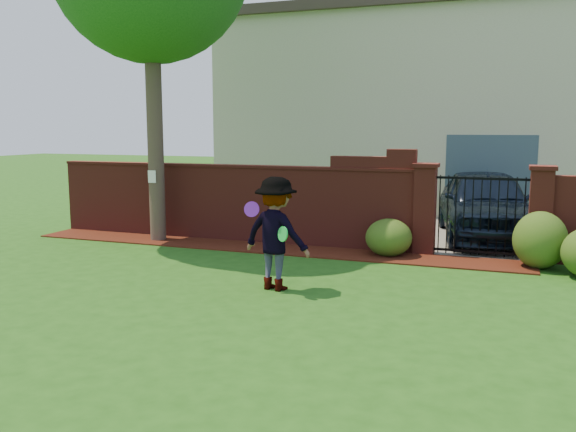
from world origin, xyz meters
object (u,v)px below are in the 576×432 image
(man, at_px, (275,234))
(car, at_px, (487,205))
(frisbee_green, at_px, (283,234))
(frisbee_purple, at_px, (252,209))

(man, bearing_deg, car, -105.84)
(car, distance_m, frisbee_green, 6.59)
(car, relative_size, frisbee_purple, 19.37)
(car, bearing_deg, frisbee_purple, -129.66)
(frisbee_purple, relative_size, frisbee_green, 1.04)
(car, xyz_separation_m, frisbee_green, (-2.79, -5.97, 0.16))
(man, relative_size, frisbee_green, 7.67)
(frisbee_purple, distance_m, frisbee_green, 0.69)
(frisbee_green, bearing_deg, car, 64.93)
(car, height_order, frisbee_green, car)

